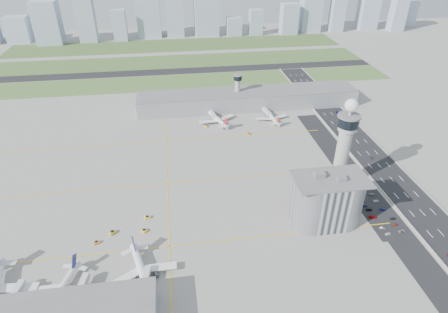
{
  "coord_description": "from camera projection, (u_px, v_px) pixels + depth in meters",
  "views": [
    {
      "loc": [
        -31.91,
        -181.92,
        150.56
      ],
      "look_at": [
        0.0,
        35.0,
        15.0
      ],
      "focal_mm": 30.0,
      "sensor_mm": 36.0,
      "label": 1
    }
  ],
  "objects": [
    {
      "name": "ground",
      "position": [
        232.0,
        205.0,
        236.21
      ],
      "size": [
        1000.0,
        1000.0,
        0.0
      ],
      "primitive_type": "plane",
      "color": "#9E9C93"
    },
    {
      "name": "grass_strip_0",
      "position": [
        182.0,
        82.0,
        423.05
      ],
      "size": [
        480.0,
        50.0,
        0.08
      ],
      "primitive_type": "cube",
      "color": "#496C33",
      "rests_on": "ground"
    },
    {
      "name": "grass_strip_1",
      "position": [
        179.0,
        62.0,
        486.16
      ],
      "size": [
        480.0,
        60.0,
        0.08
      ],
      "primitive_type": "cube",
      "color": "#4B6E34",
      "rests_on": "ground"
    },
    {
      "name": "grass_strip_2",
      "position": [
        177.0,
        45.0,
        553.48
      ],
      "size": [
        480.0,
        70.0,
        0.08
      ],
      "primitive_type": "cube",
      "color": "#405D2C",
      "rests_on": "ground"
    },
    {
      "name": "runway",
      "position": [
        181.0,
        71.0,
        454.17
      ],
      "size": [
        480.0,
        22.0,
        0.1
      ],
      "primitive_type": "cube",
      "color": "black",
      "rests_on": "ground"
    },
    {
      "name": "highway",
      "position": [
        401.0,
        189.0,
        250.42
      ],
      "size": [
        28.0,
        500.0,
        0.1
      ],
      "primitive_type": "cube",
      "color": "black",
      "rests_on": "ground"
    },
    {
      "name": "barrier_left",
      "position": [
        382.0,
        191.0,
        248.4
      ],
      "size": [
        0.6,
        500.0,
        1.2
      ],
      "primitive_type": "cube",
      "color": "#9E9E99",
      "rests_on": "ground"
    },
    {
      "name": "barrier_right",
      "position": [
        421.0,
        187.0,
        251.87
      ],
      "size": [
        0.6,
        500.0,
        1.2
      ],
      "primitive_type": "cube",
      "color": "#9E9E99",
      "rests_on": "ground"
    },
    {
      "name": "landside_road",
      "position": [
        373.0,
        202.0,
        238.92
      ],
      "size": [
        18.0,
        260.0,
        0.08
      ],
      "primitive_type": "cube",
      "color": "black",
      "rests_on": "ground"
    },
    {
      "name": "parking_lot",
      "position": [
        380.0,
        215.0,
        228.57
      ],
      "size": [
        20.0,
        44.0,
        0.1
      ],
      "primitive_type": "cube",
      "color": "black",
      "rests_on": "ground"
    },
    {
      "name": "taxiway_line_h_0",
      "position": [
        169.0,
        246.0,
        206.01
      ],
      "size": [
        260.0,
        0.6,
        0.01
      ],
      "primitive_type": "cube",
      "color": "yellow",
      "rests_on": "ground"
    },
    {
      "name": "taxiway_line_h_1",
      "position": [
        167.0,
        183.0,
        256.5
      ],
      "size": [
        260.0,
        0.6,
        0.01
      ],
      "primitive_type": "cube",
      "color": "yellow",
      "rests_on": "ground"
    },
    {
      "name": "taxiway_line_h_2",
      "position": [
        166.0,
        141.0,
        306.99
      ],
      "size": [
        260.0,
        0.6,
        0.01
      ],
      "primitive_type": "cube",
      "color": "yellow",
      "rests_on": "ground"
    },
    {
      "name": "taxiway_line_v",
      "position": [
        167.0,
        183.0,
        256.5
      ],
      "size": [
        0.6,
        260.0,
        0.01
      ],
      "primitive_type": "cube",
      "color": "yellow",
      "rests_on": "ground"
    },
    {
      "name": "control_tower",
      "position": [
        344.0,
        143.0,
        233.43
      ],
      "size": [
        14.0,
        14.0,
        64.5
      ],
      "color": "#ADAAA5",
      "rests_on": "ground"
    },
    {
      "name": "secondary_tower",
      "position": [
        238.0,
        88.0,
        356.26
      ],
      "size": [
        8.6,
        8.6,
        31.9
      ],
      "color": "#ADAAA5",
      "rests_on": "ground"
    },
    {
      "name": "admin_building",
      "position": [
        327.0,
        200.0,
        216.09
      ],
      "size": [
        42.0,
        24.0,
        33.5
      ],
      "color": "#B2B2B7",
      "rests_on": "ground"
    },
    {
      "name": "terminal_pier",
      "position": [
        248.0,
        99.0,
        361.55
      ],
      "size": [
        210.0,
        32.0,
        15.8
      ],
      "color": "gray",
      "rests_on": "ground"
    },
    {
      "name": "airplane_near_b",
      "position": [
        58.0,
        290.0,
        175.21
      ],
      "size": [
        41.02,
        44.74,
        10.41
      ],
      "primitive_type": null,
      "rotation": [
        0.0,
        0.0,
        -1.87
      ],
      "color": "white",
      "rests_on": "ground"
    },
    {
      "name": "airplane_near_c",
      "position": [
        142.0,
        271.0,
        183.97
      ],
      "size": [
        45.82,
        50.12,
        11.73
      ],
      "primitive_type": null,
      "rotation": [
        0.0,
        0.0,
        -1.29
      ],
      "color": "white",
      "rests_on": "ground"
    },
    {
      "name": "airplane_far_a",
      "position": [
        216.0,
        116.0,
        334.68
      ],
      "size": [
        46.16,
        49.99,
        11.47
      ],
      "primitive_type": null,
      "rotation": [
        0.0,
        0.0,
        1.9
      ],
      "color": "white",
      "rests_on": "ground"
    },
    {
      "name": "airplane_far_b",
      "position": [
        271.0,
        114.0,
        338.81
      ],
      "size": [
        33.69,
        38.33,
        9.84
      ],
      "primitive_type": null,
      "rotation": [
        0.0,
        0.0,
        1.69
      ],
      "color": "white",
      "rests_on": "ground"
    },
    {
      "name": "jet_bridge_near_0",
      "position": [
        8.0,
        308.0,
        169.39
      ],
      "size": [
        5.39,
        14.31,
        5.7
      ],
      "primitive_type": null,
      "rotation": [
        0.0,
        0.0,
        1.4
      ],
      "color": "silver",
      "rests_on": "ground"
    },
    {
      "name": "jet_bridge_near_1",
      "position": [
        77.0,
        300.0,
        173.11
      ],
      "size": [
        5.39,
        14.31,
        5.7
      ],
      "primitive_type": null,
      "rotation": [
        0.0,
        0.0,
        1.4
      ],
      "color": "silver",
      "rests_on": "ground"
    },
    {
      "name": "jet_bridge_near_2",
      "position": [
        143.0,
        292.0,
        176.82
      ],
      "size": [
        5.39,
        14.31,
        5.7
      ],
      "primitive_type": null,
      "rotation": [
        0.0,
        0.0,
        1.4
      ],
      "color": "silver",
      "rests_on": "ground"
    },
    {
      "name": "jet_bridge_far_0",
      "position": [
        211.0,
        113.0,
        346.04
      ],
      "size": [
        5.39,
        14.31,
        5.7
      ],
      "primitive_type": null,
      "rotation": [
        0.0,
        0.0,
        -1.4
      ],
      "color": "silver",
      "rests_on": "ground"
    },
    {
      "name": "jet_bridge_far_1",
      "position": [
        264.0,
        110.0,
        352.23
      ],
      "size": [
        5.39,
        14.31,
        5.7
      ],
      "primitive_type": null,
      "rotation": [
        0.0,
        0.0,
        -1.4
      ],
      "color": "silver",
      "rests_on": "ground"
    },
    {
      "name": "tug_0",
      "position": [
        96.0,
        242.0,
        207.36
      ],
      "size": [
        3.71,
        3.17,
        1.82
      ],
      "primitive_type": null,
      "rotation": [
        0.0,
        0.0,
        1.96
      ],
      "color": "orange",
      "rests_on": "ground"
    },
    {
      "name": "tug_1",
      "position": [
        144.0,
        231.0,
        215.43
      ],
      "size": [
        3.75,
        3.92,
        1.88
      ],
      "primitive_type": null,
      "rotation": [
        0.0,
        0.0,
        0.67
      ],
      "color": "yellow",
      "rests_on": "ground"
    },
    {
      "name": "tug_2",
      "position": [
        112.0,
        232.0,
        214.02
      ],
      "size": [
        4.39,
        4.26,
        2.11
      ],
      "primitive_type": null,
      "rotation": [
        0.0,
        0.0,
        -0.87
      ],
      "color": "gold",
      "rests_on": "ground"
    },
    {
      "name": "tug_3",
      "position": [
        147.0,
        217.0,
        225.14
      ],
      "size": [
        3.9,
        3.28,
        1.93
      ],
      "primitive_type": null,
      "rotation": [
        0.0,
        0.0,
        -1.22
      ],
      "color": "yellow",
      "rests_on": "ground"
    },
    {
      "name": "tug_4",
      "position": [
        207.0,
        126.0,
        328.15
      ],
      "size": [
        3.47,
        3.67,
        1.76
      ],
      "primitive_type": null,
      "rotation": [
        0.0,
        0.0,
        2.51
      ],
      "color": "yellow",
      "rests_on": "ground"
    },
    {
      "name": "tug_5",
      "position": [
        248.0,
        134.0,
        315.98
      ],
      "size": [
        2.19,
        3.13,
        1.79
      ],
      "primitive_type": null,
      "rotation": [
        0.0,
        0.0,
        -0.02
      ],
      "color": "#F5A302",
      "rests_on": "ground"
    },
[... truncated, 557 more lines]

